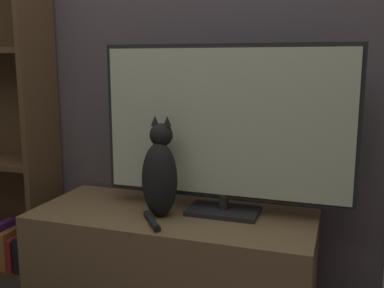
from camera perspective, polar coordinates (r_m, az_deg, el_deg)
The scene contains 4 objects.
wall_back at distance 2.21m, azimuth 0.36°, elevation 14.58°, with size 4.80×0.05×2.60m.
tv_stand at distance 2.11m, azimuth -2.45°, elevation -14.87°, with size 1.25×0.54×0.48m.
tv at distance 1.93m, azimuth 4.16°, elevation 2.13°, with size 1.10×0.19×0.74m.
cat at distance 1.93m, azimuth -4.08°, elevation -3.92°, with size 0.16×0.27×0.44m.
Camera 1 is at (0.69, -0.87, 1.14)m, focal length 42.00 mm.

